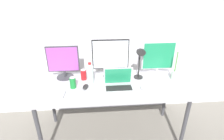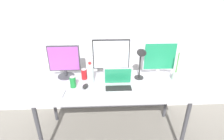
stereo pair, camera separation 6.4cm
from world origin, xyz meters
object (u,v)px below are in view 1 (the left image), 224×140
Objects in this scene: monitor_center at (110,57)px; keyboard_main at (44,95)px; mouse_by_keyboard at (86,87)px; soda_can_near_keyboard at (73,83)px; laptop_silver at (118,83)px; soda_can_by_laptop at (84,75)px; mouse_by_laptop at (143,87)px; bamboo_vase at (174,74)px; work_desk at (112,89)px; desk_lamp at (141,57)px; monitor_right at (158,58)px; monitor_left at (63,62)px; water_bottle at (90,74)px.

keyboard_main is at bearing -151.89° from monitor_center.
mouse_by_keyboard is 0.76× the size of soda_can_near_keyboard.
monitor_center reaches higher than mouse_by_keyboard.
laptop_silver is 2.51× the size of soda_can_by_laptop.
mouse_by_keyboard is at bearing -138.68° from monitor_center.
mouse_by_laptop is at bearing -43.23° from monitor_center.
soda_can_near_keyboard is (-0.13, 0.02, 0.04)m from mouse_by_keyboard.
bamboo_vase is at bearing 5.00° from soda_can_near_keyboard.
monitor_center is at bearing 9.01° from soda_can_by_laptop.
mouse_by_keyboard is (-0.29, -0.06, 0.08)m from work_desk.
keyboard_main is at bearing -169.43° from mouse_by_laptop.
laptop_silver is 0.39m from desk_lamp.
desk_lamp reaches higher than work_desk.
work_desk is 4.90× the size of bamboo_vase.
desk_lamp reaches higher than monitor_right.
monitor_left is 0.42m from mouse_by_keyboard.
bamboo_vase is at bearing 30.65° from mouse_by_laptop.
water_bottle is (-0.24, -0.15, -0.14)m from monitor_center.
mouse_by_keyboard is at bearing -117.13° from water_bottle.
monitor_left is at bearing 178.04° from monitor_center.
laptop_silver is 0.75× the size of desk_lamp.
mouse_by_laptop is 0.72× the size of soda_can_near_keyboard.
soda_can_near_keyboard is at bearing -175.29° from work_desk.
monitor_center is 0.35m from desk_lamp.
bamboo_vase reaches higher than work_desk.
desk_lamp is (0.00, 0.21, 0.27)m from mouse_by_laptop.
monitor_right reaches higher than water_bottle.
mouse_by_laptop is at bearing -5.89° from soda_can_near_keyboard.
desk_lamp reaches higher than mouse_by_laptop.
laptop_silver is 3.51× the size of mouse_by_laptop.
mouse_by_laptop is at bearing 6.92° from keyboard_main.
keyboard_main is at bearing -110.56° from monitor_left.
water_bottle is (0.31, -0.17, -0.08)m from monitor_left.
monitor_left is 1.54× the size of water_bottle.
water_bottle reaches higher than laptop_silver.
desk_lamp is at bearing 18.09° from keyboard_main.
monitor_right reaches higher than mouse_by_laptop.
soda_can_near_keyboard reaches higher than keyboard_main.
soda_can_by_laptop is at bearing 175.75° from bamboo_vase.
bamboo_vase is at bearing -3.70° from desk_lamp.
keyboard_main is (-0.77, -0.10, -0.04)m from laptop_silver.
laptop_silver reaches higher than mouse_by_keyboard.
soda_can_by_laptop is at bearing 155.63° from work_desk.
monitor_left is at bearing -179.92° from monitor_right.
keyboard_main is at bearing -147.54° from mouse_by_keyboard.
water_bottle is 0.75× the size of bamboo_vase.
laptop_silver is (-0.52, -0.29, -0.16)m from monitor_right.
keyboard_main is at bearing -139.44° from soda_can_by_laptop.
work_desk is 0.45m from soda_can_near_keyboard.
laptop_silver is at bearing -168.20° from bamboo_vase.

